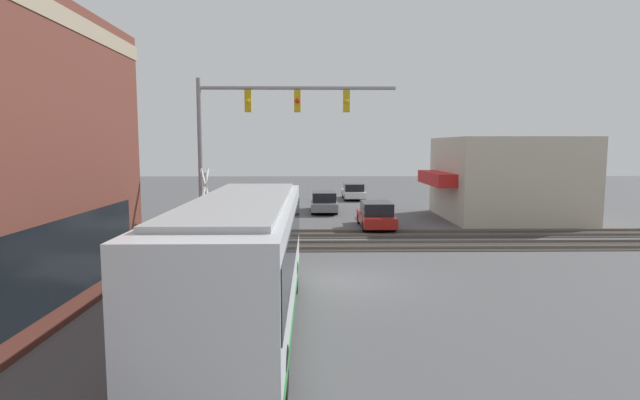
{
  "coord_description": "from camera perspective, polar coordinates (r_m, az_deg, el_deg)",
  "views": [
    {
      "loc": [
        -16.87,
        1.07,
        4.67
      ],
      "look_at": [
        5.02,
        0.7,
        2.29
      ],
      "focal_mm": 28.0,
      "sensor_mm": 36.0,
      "label": 1
    }
  ],
  "objects": [
    {
      "name": "ground_plane",
      "position": [
        17.54,
        2.59,
        -9.24
      ],
      "size": [
        120.0,
        120.0,
        0.0
      ],
      "primitive_type": "plane",
      "color": "#565659"
    },
    {
      "name": "shop_building",
      "position": [
        34.19,
        20.46,
        2.35
      ],
      "size": [
        8.2,
        9.11,
        5.2
      ],
      "color": "beige",
      "rests_on": "ground"
    },
    {
      "name": "city_bus",
      "position": [
        12.78,
        -8.79,
        -6.52
      ],
      "size": [
        10.69,
        2.59,
        3.39
      ],
      "color": "silver",
      "rests_on": "ground"
    },
    {
      "name": "traffic_signal_gantry",
      "position": [
        21.4,
        -7.03,
        8.6
      ],
      "size": [
        0.42,
        8.35,
        7.48
      ],
      "color": "gray",
      "rests_on": "ground"
    },
    {
      "name": "crossing_signal",
      "position": [
        20.53,
        -12.96,
        -0.59
      ],
      "size": [
        1.41,
        1.18,
        3.81
      ],
      "color": "gray",
      "rests_on": "ground"
    },
    {
      "name": "rail_track_near",
      "position": [
        23.36,
        1.68,
        -5.25
      ],
      "size": [
        2.6,
        60.0,
        0.15
      ],
      "color": "#332D28",
      "rests_on": "ground"
    },
    {
      "name": "rail_track_far",
      "position": [
        26.5,
        1.36,
        -3.88
      ],
      "size": [
        2.6,
        60.0,
        0.15
      ],
      "color": "#332D28",
      "rests_on": "ground"
    },
    {
      "name": "parked_car_red",
      "position": [
        28.59,
        6.42,
        -1.81
      ],
      "size": [
        4.56,
        1.82,
        1.52
      ],
      "color": "#B21E19",
      "rests_on": "ground"
    },
    {
      "name": "parked_car_grey",
      "position": [
        35.3,
        0.45,
        -0.28
      ],
      "size": [
        4.85,
        1.82,
        1.46
      ],
      "color": "slate",
      "rests_on": "ground"
    },
    {
      "name": "parked_car_white",
      "position": [
        43.84,
        3.84,
        0.95
      ],
      "size": [
        4.69,
        1.82,
        1.41
      ],
      "color": "silver",
      "rests_on": "ground"
    }
  ]
}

